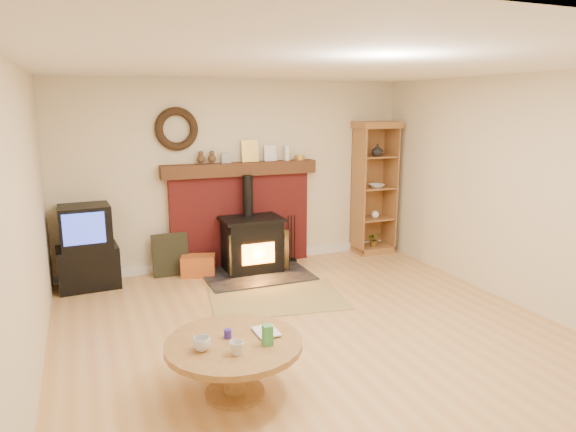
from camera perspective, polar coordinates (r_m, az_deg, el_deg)
name	(u,v)px	position (r m, az deg, el deg)	size (l,w,h in m)	color
ground	(322,340)	(5.18, 3.76, -13.63)	(5.50, 5.50, 0.00)	tan
room_shell	(318,165)	(4.77, 3.36, 5.70)	(5.02, 5.52, 2.61)	beige
chimney_breast	(241,210)	(7.30, -5.26, 0.66)	(2.20, 0.22, 1.78)	maroon
wood_stove	(253,246)	(7.05, -3.96, -3.32)	(1.40, 1.00, 1.32)	black
area_rug	(277,298)	(6.20, -1.24, -9.09)	(1.56, 1.07, 0.01)	brown
tv_unit	(87,249)	(6.88, -21.42, -3.39)	(0.75, 0.55, 1.06)	black
curio_cabinet	(373,188)	(8.01, 9.48, 3.10)	(0.65, 0.47, 2.02)	brown
firelog_box	(198,266)	(7.05, -9.93, -5.45)	(0.45, 0.28, 0.28)	#C59018
leaning_painting	(170,255)	(7.09, -12.93, -4.21)	(0.48, 0.03, 0.58)	black
fire_tools	(291,253)	(7.54, 0.38, -4.15)	(0.16, 0.16, 0.70)	black
coffee_table	(234,351)	(4.17, -6.04, -14.74)	(1.08, 1.08, 0.62)	brown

